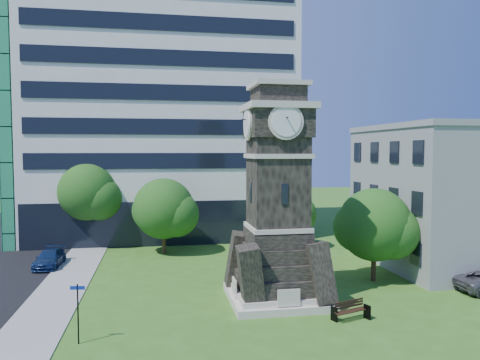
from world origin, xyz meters
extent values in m
plane|color=#37601B|center=(0.00, 0.00, 0.00)|extent=(160.00, 160.00, 0.00)
cube|color=gray|center=(-9.50, 5.00, 0.03)|extent=(3.00, 70.00, 0.06)
cube|color=beige|center=(3.00, 2.00, 0.20)|extent=(5.40, 5.40, 0.40)
cube|color=beige|center=(3.00, 2.00, 0.55)|extent=(4.80, 4.80, 0.30)
cube|color=black|center=(3.00, 2.00, 7.20)|extent=(3.00, 3.00, 6.40)
cube|color=beige|center=(3.00, 2.00, 4.20)|extent=(3.25, 3.25, 0.25)
cube|color=beige|center=(3.00, 2.00, 8.20)|extent=(3.25, 3.25, 0.25)
cube|color=black|center=(3.00, 0.48, 6.20)|extent=(0.35, 0.08, 1.10)
cube|color=black|center=(3.00, 2.00, 10.00)|extent=(3.30, 3.30, 1.60)
cube|color=beige|center=(3.00, 2.00, 10.90)|extent=(3.70, 3.70, 0.35)
cylinder|color=white|center=(3.00, 0.23, 10.00)|extent=(1.56, 0.06, 1.56)
cylinder|color=white|center=(1.23, 2.00, 10.00)|extent=(0.06, 1.56, 1.56)
cube|color=black|center=(3.00, 2.00, 11.50)|extent=(2.60, 2.60, 0.90)
cube|color=beige|center=(3.00, 2.00, 12.10)|extent=(3.00, 3.00, 0.25)
cube|color=white|center=(-3.00, 26.00, 14.00)|extent=(25.00, 15.00, 28.00)
cube|color=black|center=(-3.00, 18.80, 2.00)|extent=(24.50, 0.80, 4.00)
cube|color=gray|center=(20.00, 8.00, 5.00)|extent=(15.00, 12.00, 10.00)
cube|color=gray|center=(20.00, 8.00, 10.20)|extent=(15.20, 12.20, 0.40)
imported|color=navy|center=(-11.48, 12.36, 0.61)|extent=(1.84, 4.24, 1.21)
cube|color=black|center=(4.98, -1.69, 0.36)|extent=(0.06, 0.47, 0.73)
cube|color=black|center=(6.74, -1.69, 0.36)|extent=(0.06, 0.47, 0.73)
cube|color=black|center=(5.86, -1.69, 0.47)|extent=(1.86, 0.50, 0.04)
cube|color=black|center=(5.86, -1.47, 0.76)|extent=(1.86, 0.04, 0.41)
cylinder|color=black|center=(-7.11, -2.34, 1.33)|extent=(0.06, 0.06, 2.67)
cube|color=navy|center=(-7.11, -2.34, 2.51)|extent=(0.64, 0.04, 0.16)
cylinder|color=#332114|center=(-9.64, 19.13, 1.43)|extent=(0.35, 0.35, 2.86)
sphere|color=#2A5D1B|center=(-9.64, 19.13, 4.92)|extent=(5.14, 5.14, 5.14)
sphere|color=#2A5D1B|center=(-8.61, 18.61, 4.36)|extent=(3.86, 3.86, 3.86)
sphere|color=#2A5D1B|center=(-10.54, 19.77, 4.60)|extent=(3.60, 3.60, 3.60)
cylinder|color=#332114|center=(-3.15, 15.32, 1.09)|extent=(0.33, 0.33, 2.18)
sphere|color=#2E641D|center=(-3.15, 15.32, 3.75)|extent=(4.98, 4.98, 4.98)
sphere|color=#2E641D|center=(-2.16, 14.82, 3.32)|extent=(3.74, 3.74, 3.74)
sphere|color=#2E641D|center=(-4.02, 15.94, 3.51)|extent=(3.49, 3.49, 3.49)
cylinder|color=#332114|center=(7.23, 15.74, 0.99)|extent=(0.34, 0.34, 1.97)
sphere|color=#26621D|center=(7.23, 15.74, 3.40)|extent=(4.63, 4.63, 4.63)
sphere|color=#26621D|center=(8.16, 15.28, 3.01)|extent=(3.47, 3.47, 3.47)
sphere|color=#26621D|center=(6.42, 16.32, 3.18)|extent=(3.24, 3.24, 3.24)
cylinder|color=#332114|center=(10.21, 4.75, 1.07)|extent=(0.32, 0.32, 2.15)
sphere|color=#2C6C20|center=(10.21, 4.75, 3.70)|extent=(4.74, 4.74, 4.74)
sphere|color=#2C6C20|center=(11.16, 4.27, 3.28)|extent=(3.55, 3.55, 3.55)
sphere|color=#2C6C20|center=(9.38, 5.34, 3.46)|extent=(3.32, 3.32, 3.32)
camera|label=1|loc=(-3.60, -23.34, 8.49)|focal=35.00mm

